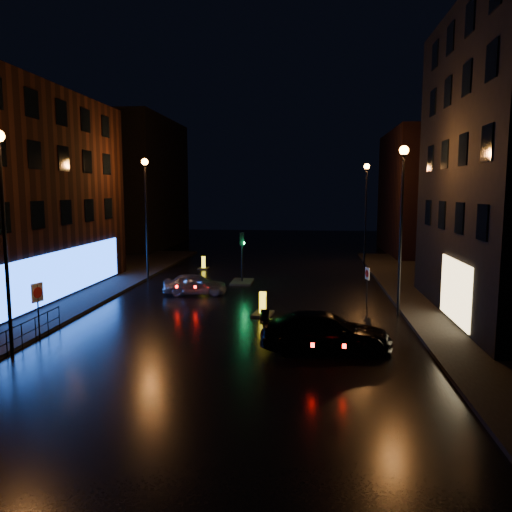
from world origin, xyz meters
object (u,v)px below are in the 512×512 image
object	(u,v)px
road_sign_left	(38,297)
road_sign_right	(367,277)
dark_sedan	(326,332)
bollard_far	(204,266)
bollard_near	(263,310)
traffic_signal	(242,275)
silver_hatchback	(195,284)

from	to	relation	value
road_sign_left	road_sign_right	distance (m)	16.55
dark_sedan	bollard_far	distance (m)	21.68
bollard_near	road_sign_right	bearing A→B (deg)	37.23
traffic_signal	road_sign_right	bearing A→B (deg)	-36.62
traffic_signal	road_sign_left	xyz separation A→B (m)	(-6.70, -13.88, 1.30)
bollard_far	dark_sedan	bearing A→B (deg)	-65.23
bollard_near	dark_sedan	bearing A→B (deg)	-52.23
bollard_far	road_sign_right	distance (m)	16.27
silver_hatchback	bollard_near	size ratio (longest dim) A/B	2.56
road_sign_right	bollard_far	bearing A→B (deg)	-62.60
dark_sedan	bollard_near	size ratio (longest dim) A/B	3.49
road_sign_right	silver_hatchback	bearing A→B (deg)	-27.02
traffic_signal	bollard_far	size ratio (longest dim) A/B	2.97
traffic_signal	dark_sedan	world-z (taller)	traffic_signal
silver_hatchback	road_sign_right	size ratio (longest dim) A/B	1.83
bollard_far	silver_hatchback	bearing A→B (deg)	-80.77
road_sign_left	bollard_near	bearing A→B (deg)	45.90
dark_sedan	road_sign_right	bearing A→B (deg)	-20.34
traffic_signal	road_sign_left	bearing A→B (deg)	-115.75
silver_hatchback	road_sign_right	xyz separation A→B (m)	(9.98, -1.56, 0.90)
road_sign_right	bollard_near	bearing A→B (deg)	10.40
bollard_near	road_sign_left	distance (m)	10.44
bollard_far	bollard_near	bearing A→B (deg)	-66.92
bollard_near	road_sign_left	world-z (taller)	road_sign_left
road_sign_left	silver_hatchback	bearing A→B (deg)	81.33
dark_sedan	road_sign_left	bearing A→B (deg)	85.54
road_sign_left	road_sign_right	bearing A→B (deg)	45.29
silver_hatchback	road_sign_left	distance (m)	10.74
silver_hatchback	dark_sedan	size ratio (longest dim) A/B	0.73
bollard_near	bollard_far	bearing A→B (deg)	121.76
dark_sedan	traffic_signal	bearing A→B (deg)	16.66
traffic_signal	dark_sedan	bearing A→B (deg)	-69.67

